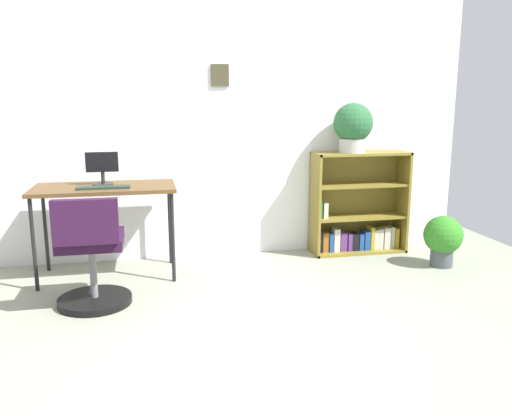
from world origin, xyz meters
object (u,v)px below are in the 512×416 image
(potted_plant_on_shelf, at_px, (353,126))
(potted_plant_floor, at_px, (443,238))
(bookshelf_low, at_px, (357,209))
(monitor, at_px, (102,168))
(office_chair, at_px, (91,259))
(desk, at_px, (105,193))
(keyboard, at_px, (103,187))

(potted_plant_on_shelf, bearing_deg, potted_plant_floor, -40.31)
(bookshelf_low, relative_size, potted_plant_floor, 2.13)
(monitor, distance_m, potted_plant_on_shelf, 2.24)
(potted_plant_on_shelf, bearing_deg, office_chair, -158.79)
(monitor, distance_m, potted_plant_floor, 2.96)
(office_chair, bearing_deg, potted_plant_on_shelf, 21.21)
(bookshelf_low, bearing_deg, potted_plant_on_shelf, -148.86)
(monitor, bearing_deg, potted_plant_on_shelf, 4.00)
(potted_plant_on_shelf, bearing_deg, desk, -174.34)
(monitor, height_order, potted_plant_floor, monitor)
(desk, bearing_deg, monitor, 100.75)
(bookshelf_low, bearing_deg, keyboard, -170.29)
(monitor, distance_m, bookshelf_low, 2.36)
(office_chair, xyz_separation_m, bookshelf_low, (2.36, 0.93, 0.06))
(office_chair, bearing_deg, bookshelf_low, 21.63)
(bookshelf_low, xyz_separation_m, potted_plant_floor, (0.56, -0.61, -0.15))
(bookshelf_low, bearing_deg, office_chair, -158.37)
(desk, xyz_separation_m, potted_plant_floor, (2.85, -0.33, -0.44))
(desk, bearing_deg, bookshelf_low, 6.81)
(monitor, relative_size, potted_plant_floor, 0.60)
(bookshelf_low, bearing_deg, desk, -173.19)
(desk, relative_size, keyboard, 2.75)
(desk, height_order, keyboard, keyboard)
(monitor, distance_m, office_chair, 0.91)
(monitor, xyz_separation_m, keyboard, (0.01, -0.18, -0.13))
(monitor, bearing_deg, bookshelf_low, 5.22)
(keyboard, bearing_deg, monitor, 94.30)
(potted_plant_floor, bearing_deg, keyboard, 175.69)
(potted_plant_floor, bearing_deg, monitor, 172.12)
(potted_plant_on_shelf, height_order, potted_plant_floor, potted_plant_on_shelf)
(keyboard, xyz_separation_m, office_chair, (-0.06, -0.54, -0.41))
(monitor, bearing_deg, office_chair, -94.06)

